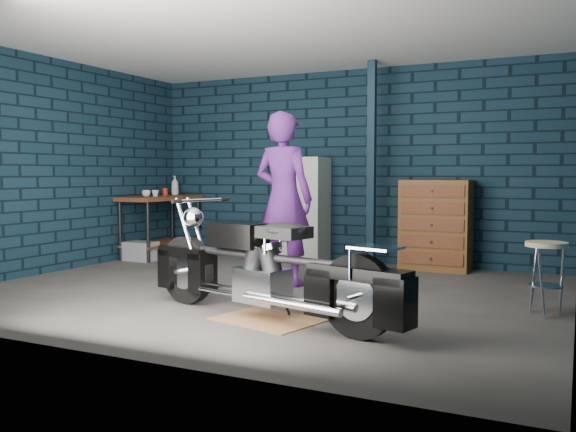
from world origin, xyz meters
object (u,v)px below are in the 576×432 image
storage_bin (141,251)px  locker (302,209)px  shop_stool (546,278)px  workbench (161,226)px  tool_chest (435,225)px  person (283,199)px  motorcycle (267,261)px

storage_bin → locker: 2.39m
storage_bin → shop_stool: (5.41, -1.13, 0.19)m
workbench → tool_chest: bearing=6.9°
person → locker: bearing=-66.4°
workbench → motorcycle: motorcycle is taller
workbench → storage_bin: 0.59m
workbench → shop_stool: bearing=-16.7°
motorcycle → person: bearing=125.8°
storage_bin → tool_chest: (3.99, 0.99, 0.45)m
workbench → tool_chest: 4.04m
locker → shop_stool: bearing=-32.5°
workbench → locker: locker is taller
workbench → tool_chest: size_ratio=1.20×
motorcycle → tool_chest: bearing=92.5°
workbench → person: 3.04m
tool_chest → shop_stool: bearing=-56.1°
shop_stool → motorcycle: bearing=-149.9°
workbench → locker: (2.11, 0.49, 0.28)m
workbench → storage_bin: workbench is taller
storage_bin → locker: (2.09, 0.99, 0.60)m
storage_bin → shop_stool: shop_stool is taller
storage_bin → person: bearing=-16.7°
person → locker: person is taller
tool_chest → storage_bin: bearing=-166.1°
workbench → shop_stool: workbench is taller
storage_bin → tool_chest: size_ratio=0.38×
storage_bin → locker: size_ratio=0.30×
person → shop_stool: size_ratio=2.97×
motorcycle → person: person is taller
person → shop_stool: bearing=178.6°
person → storage_bin: size_ratio=4.42×
motorcycle → person: size_ratio=1.20×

